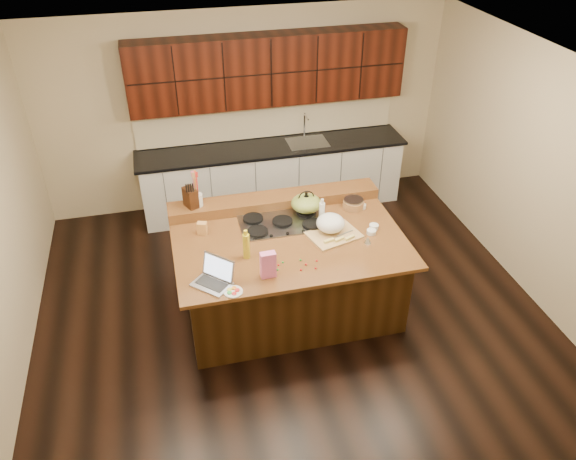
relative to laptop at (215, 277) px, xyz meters
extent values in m
cube|color=black|center=(0.84, 0.52, -0.99)|extent=(5.50, 5.00, 0.01)
cube|color=silver|center=(0.84, 0.52, 1.72)|extent=(5.50, 5.00, 0.01)
cube|color=tan|center=(0.84, 3.02, 0.37)|extent=(5.50, 0.01, 2.70)
cube|color=tan|center=(0.84, -1.99, 0.37)|extent=(5.50, 0.01, 2.70)
cube|color=tan|center=(3.60, 0.52, 0.37)|extent=(0.01, 5.00, 2.70)
cube|color=black|center=(0.84, 0.52, -0.54)|extent=(2.22, 1.42, 0.88)
cube|color=black|center=(0.84, 0.52, -0.08)|extent=(2.40, 1.60, 0.04)
cube|color=black|center=(0.84, 1.22, 0.00)|extent=(2.40, 0.30, 0.12)
cube|color=gray|center=(0.84, 0.82, -0.06)|extent=(0.92, 0.52, 0.02)
cylinder|color=black|center=(0.54, 0.95, -0.04)|extent=(0.22, 0.22, 0.03)
cylinder|color=black|center=(1.14, 0.95, -0.04)|extent=(0.22, 0.22, 0.03)
cylinder|color=black|center=(0.54, 0.69, -0.04)|extent=(0.22, 0.22, 0.03)
cylinder|color=black|center=(1.14, 0.69, -0.04)|extent=(0.22, 0.22, 0.03)
cylinder|color=black|center=(0.84, 0.82, -0.04)|extent=(0.22, 0.22, 0.03)
cube|color=silver|center=(1.14, 2.69, -0.53)|extent=(3.60, 0.62, 0.90)
cube|color=black|center=(1.14, 2.69, -0.06)|extent=(3.70, 0.66, 0.04)
cube|color=gray|center=(1.64, 2.69, -0.05)|extent=(0.55, 0.42, 0.01)
cylinder|color=gray|center=(1.64, 2.87, 0.14)|extent=(0.02, 0.02, 0.36)
cube|color=black|center=(1.14, 2.84, 0.97)|extent=(3.60, 0.34, 0.90)
cube|color=tan|center=(1.14, 3.00, 0.22)|extent=(3.60, 0.03, 0.50)
ellipsoid|color=black|center=(1.14, 0.95, 0.07)|extent=(0.26, 0.26, 0.19)
ellipsoid|color=olive|center=(1.14, 0.95, 0.07)|extent=(0.43, 0.43, 0.18)
cube|color=#B7B7BC|center=(-0.04, -0.04, -0.06)|extent=(0.41, 0.41, 0.02)
cube|color=black|center=(-0.04, -0.04, -0.05)|extent=(0.31, 0.31, 0.00)
cube|color=#B7B7BC|center=(0.05, 0.05, 0.07)|extent=(0.30, 0.29, 0.22)
cube|color=silver|center=(0.04, 0.04, 0.07)|extent=(0.26, 0.26, 0.19)
cylinder|color=gold|center=(0.36, 0.31, 0.07)|extent=(0.09, 0.09, 0.27)
cylinder|color=silver|center=(1.26, 0.73, 0.06)|extent=(0.06, 0.06, 0.25)
cube|color=tan|center=(1.31, 0.46, -0.05)|extent=(0.60, 0.50, 0.02)
ellipsoid|color=white|center=(1.30, 0.53, 0.05)|extent=(0.30, 0.30, 0.19)
cube|color=#EDD872|center=(1.22, 0.33, -0.03)|extent=(0.11, 0.03, 0.03)
cube|color=#EDD872|center=(1.33, 0.33, -0.03)|extent=(0.11, 0.03, 0.03)
cube|color=#EDD872|center=(1.45, 0.33, -0.03)|extent=(0.11, 0.03, 0.03)
cylinder|color=gray|center=(1.43, 0.44, -0.04)|extent=(0.20, 0.08, 0.01)
cylinder|color=white|center=(1.71, 0.41, -0.04)|extent=(0.13, 0.13, 0.04)
cylinder|color=white|center=(1.77, 0.49, -0.04)|extent=(0.13, 0.13, 0.04)
cylinder|color=white|center=(1.79, 0.92, -0.04)|extent=(0.13, 0.13, 0.04)
cylinder|color=#996B3F|center=(1.70, 0.95, -0.02)|extent=(0.28, 0.28, 0.09)
cone|color=silver|center=(1.62, 0.26, -0.03)|extent=(0.10, 0.10, 0.07)
cube|color=pink|center=(0.50, -0.03, 0.07)|extent=(0.15, 0.08, 0.27)
cylinder|color=white|center=(0.14, -0.19, -0.06)|extent=(0.23, 0.23, 0.01)
cube|color=#D08F49|center=(-0.02, 0.83, 0.01)|extent=(0.12, 0.10, 0.14)
cylinder|color=white|center=(-0.02, 1.22, 0.13)|extent=(0.16, 0.16, 0.14)
cube|color=black|center=(-0.09, 1.22, 0.16)|extent=(0.17, 0.21, 0.22)
ellipsoid|color=red|center=(1.02, 0.08, -0.06)|extent=(0.02, 0.02, 0.02)
ellipsoid|color=#198C26|center=(0.68, 0.13, -0.06)|extent=(0.02, 0.02, 0.02)
ellipsoid|color=red|center=(0.97, -0.04, -0.06)|extent=(0.02, 0.02, 0.02)
ellipsoid|color=#198C26|center=(0.61, 0.03, -0.06)|extent=(0.02, 0.02, 0.02)
ellipsoid|color=red|center=(0.90, 0.05, -0.06)|extent=(0.02, 0.02, 0.02)
ellipsoid|color=#198C26|center=(0.58, 0.04, -0.06)|extent=(0.02, 0.02, 0.02)
ellipsoid|color=red|center=(0.83, -0.03, -0.06)|extent=(0.02, 0.02, 0.02)
ellipsoid|color=#198C26|center=(0.86, 0.13, -0.06)|extent=(0.02, 0.02, 0.02)
ellipsoid|color=red|center=(0.63, 0.10, -0.06)|extent=(0.02, 0.02, 0.02)
camera|label=1|loc=(-0.31, -4.13, 3.29)|focal=35.00mm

